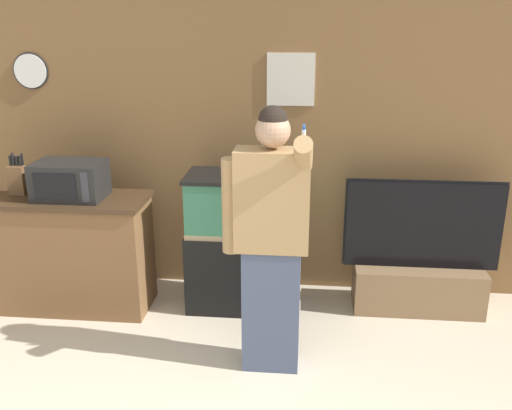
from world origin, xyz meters
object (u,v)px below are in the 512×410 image
tv_on_stand (419,272)px  counter_island (71,252)px  microwave (70,180)px  person_standing (270,239)px  knife_block (17,179)px  aquarium_on_stand (244,242)px

tv_on_stand → counter_island: bearing=-175.5°
microwave → person_standing: 1.76m
microwave → tv_on_stand: size_ratio=0.42×
counter_island → knife_block: size_ratio=3.83×
knife_block → microwave: bearing=-6.7°
microwave → aquarium_on_stand: bearing=6.1°
counter_island → aquarium_on_stand: (1.40, 0.14, 0.09)m
person_standing → tv_on_stand: bearing=38.8°
knife_block → aquarium_on_stand: bearing=2.9°
knife_block → person_standing: 2.20m
microwave → person_standing: size_ratio=0.29×
knife_block → person_standing: (2.07, -0.75, -0.14)m
counter_island → knife_block: bearing=173.2°
aquarium_on_stand → person_standing: 0.96m
counter_island → tv_on_stand: 2.84m
aquarium_on_stand → person_standing: bearing=-72.1°
counter_island → microwave: (0.06, -0.01, 0.62)m
counter_island → tv_on_stand: bearing=4.5°
microwave → person_standing: person_standing is taller
knife_block → person_standing: bearing=-19.9°
microwave → aquarium_on_stand: 1.45m
tv_on_stand → person_standing: person_standing is taller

